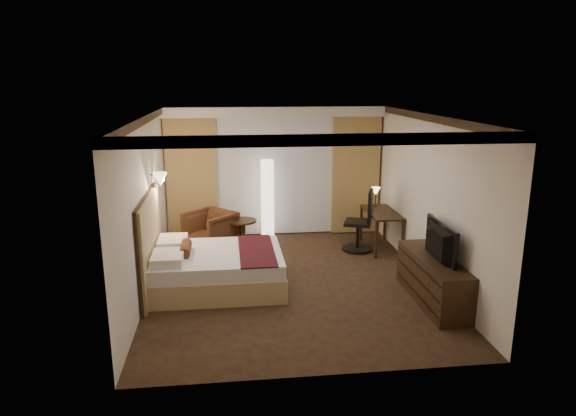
{
  "coord_description": "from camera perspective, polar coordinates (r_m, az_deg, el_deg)",
  "views": [
    {
      "loc": [
        -0.98,
        -7.79,
        3.25
      ],
      "look_at": [
        0.0,
        0.4,
        1.15
      ],
      "focal_mm": 32.0,
      "sensor_mm": 36.0,
      "label": 1
    }
  ],
  "objects": [
    {
      "name": "curtain_left_drape",
      "position": [
        10.61,
        -10.61,
        3.18
      ],
      "size": [
        1.0,
        0.14,
        2.45
      ],
      "primitive_type": "cube",
      "color": "tan",
      "rests_on": "back_wall"
    },
    {
      "name": "floor",
      "position": [
        8.5,
        0.33,
        -8.2
      ],
      "size": [
        4.5,
        5.5,
        0.01
      ],
      "primitive_type": "cube",
      "color": "black",
      "rests_on": "ground"
    },
    {
      "name": "soffit",
      "position": [
        10.36,
        -1.41,
        10.68
      ],
      "size": [
        4.5,
        0.5,
        0.2
      ],
      "primitive_type": "cube",
      "color": "white",
      "rests_on": "ceiling"
    },
    {
      "name": "back_wall",
      "position": [
        10.75,
        -1.5,
        4.1
      ],
      "size": [
        4.5,
        0.02,
        2.7
      ],
      "primitive_type": "cube",
      "color": "beige",
      "rests_on": "floor"
    },
    {
      "name": "desk",
      "position": [
        10.14,
        10.28,
        -2.43
      ],
      "size": [
        0.55,
        1.19,
        0.75
      ],
      "primitive_type": null,
      "color": "black",
      "rests_on": "floor"
    },
    {
      "name": "curtain_right_drape",
      "position": [
        10.92,
        7.51,
        3.61
      ],
      "size": [
        1.0,
        0.14,
        2.45
      ],
      "primitive_type": "cube",
      "color": "tan",
      "rests_on": "back_wall"
    },
    {
      "name": "floor_lamp",
      "position": [
        10.39,
        -2.29,
        0.86
      ],
      "size": [
        0.35,
        0.35,
        1.68
      ],
      "primitive_type": null,
      "color": "white",
      "rests_on": "floor"
    },
    {
      "name": "television",
      "position": [
        7.74,
        15.93,
        -3.19
      ],
      "size": [
        0.64,
        1.09,
        0.14
      ],
      "primitive_type": "imported",
      "rotation": [
        0.0,
        0.0,
        1.55
      ],
      "color": "black",
      "rests_on": "dresser"
    },
    {
      "name": "headboard",
      "position": [
        8.2,
        -15.07,
        -3.96
      ],
      "size": [
        0.12,
        1.89,
        1.5
      ],
      "primitive_type": null,
      "color": "tan",
      "rests_on": "floor"
    },
    {
      "name": "armchair",
      "position": [
        10.03,
        -8.62,
        -2.29
      ],
      "size": [
        1.11,
        1.11,
        0.83
      ],
      "primitive_type": "imported",
      "rotation": [
        0.0,
        0.0,
        -0.8
      ],
      "color": "#452714",
      "rests_on": "floor"
    },
    {
      "name": "crown_molding",
      "position": [
        7.87,
        0.35,
        9.84
      ],
      "size": [
        4.5,
        5.5,
        0.12
      ],
      "primitive_type": null,
      "color": "black",
      "rests_on": "ceiling"
    },
    {
      "name": "curtain_sheer",
      "position": [
        10.69,
        -1.45,
        3.5
      ],
      "size": [
        2.48,
        0.04,
        2.45
      ],
      "primitive_type": "cube",
      "color": "silver",
      "rests_on": "back_wall"
    },
    {
      "name": "side_table",
      "position": [
        10.03,
        -5.01,
        -2.93
      ],
      "size": [
        0.53,
        0.53,
        0.58
      ],
      "primitive_type": null,
      "color": "black",
      "rests_on": "floor"
    },
    {
      "name": "right_wall",
      "position": [
        8.64,
        15.31,
        1.07
      ],
      "size": [
        0.02,
        5.5,
        2.7
      ],
      "primitive_type": "cube",
      "color": "beige",
      "rests_on": "floor"
    },
    {
      "name": "bed",
      "position": [
        8.27,
        -7.75,
        -6.77
      ],
      "size": [
        2.04,
        1.59,
        0.6
      ],
      "primitive_type": null,
      "color": "white",
      "rests_on": "floor"
    },
    {
      "name": "office_chair",
      "position": [
        9.9,
        7.8,
        -1.37
      ],
      "size": [
        0.75,
        0.75,
        1.2
      ],
      "primitive_type": null,
      "rotation": [
        0.0,
        0.0,
        -0.37
      ],
      "color": "black",
      "rests_on": "floor"
    },
    {
      "name": "desk_lamp",
      "position": [
        10.41,
        9.71,
        1.14
      ],
      "size": [
        0.18,
        0.18,
        0.34
      ],
      "primitive_type": null,
      "color": "#FFD899",
      "rests_on": "desk"
    },
    {
      "name": "ceiling",
      "position": [
        7.87,
        0.35,
        10.28
      ],
      "size": [
        4.5,
        5.5,
        0.01
      ],
      "primitive_type": "cube",
      "color": "white",
      "rests_on": "back_wall"
    },
    {
      "name": "wall_sconce",
      "position": [
        8.74,
        -14.02,
        3.11
      ],
      "size": [
        0.24,
        0.24,
        0.24
      ],
      "primitive_type": null,
      "color": "white",
      "rests_on": "left_wall"
    },
    {
      "name": "left_wall",
      "position": [
        8.12,
        -15.63,
        0.21
      ],
      "size": [
        0.02,
        5.5,
        2.7
      ],
      "primitive_type": "cube",
      "color": "beige",
      "rests_on": "floor"
    },
    {
      "name": "dresser",
      "position": [
        7.97,
        15.81,
        -7.67
      ],
      "size": [
        0.5,
        1.77,
        0.69
      ],
      "primitive_type": null,
      "color": "black",
      "rests_on": "floor"
    }
  ]
}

